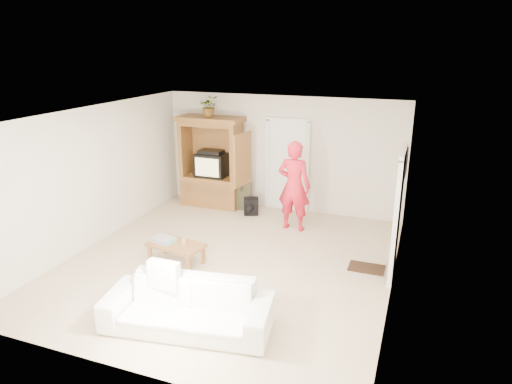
{
  "coord_description": "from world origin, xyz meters",
  "views": [
    {
      "loc": [
        2.98,
        -6.65,
        3.67
      ],
      "look_at": [
        0.28,
        0.6,
        1.15
      ],
      "focal_mm": 32.0,
      "sensor_mm": 36.0,
      "label": 1
    }
  ],
  "objects_px": {
    "armoire": "(213,168)",
    "sofa": "(188,306)",
    "man": "(294,186)",
    "coffee_table": "(176,246)"
  },
  "relations": [
    {
      "from": "man",
      "to": "sofa",
      "type": "xyz_separation_m",
      "value": [
        -0.36,
        -3.86,
        -0.6
      ]
    },
    {
      "from": "armoire",
      "to": "coffee_table",
      "type": "relative_size",
      "value": 2.01
    },
    {
      "from": "sofa",
      "to": "coffee_table",
      "type": "height_order",
      "value": "sofa"
    },
    {
      "from": "armoire",
      "to": "sofa",
      "type": "height_order",
      "value": "armoire"
    },
    {
      "from": "man",
      "to": "coffee_table",
      "type": "distance_m",
      "value": 2.73
    },
    {
      "from": "armoire",
      "to": "sofa",
      "type": "bearing_deg",
      "value": -68.4
    },
    {
      "from": "man",
      "to": "armoire",
      "type": "bearing_deg",
      "value": -16.06
    },
    {
      "from": "man",
      "to": "sofa",
      "type": "distance_m",
      "value": 3.92
    },
    {
      "from": "man",
      "to": "sofa",
      "type": "height_order",
      "value": "man"
    },
    {
      "from": "armoire",
      "to": "man",
      "type": "distance_m",
      "value": 2.34
    }
  ]
}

